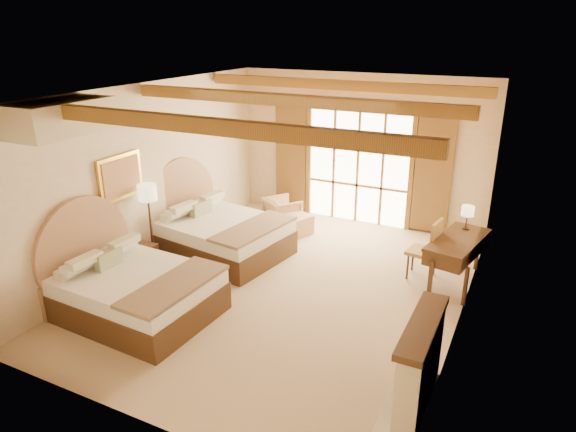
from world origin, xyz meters
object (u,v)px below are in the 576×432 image
Objects in this scene: nightstand at (141,260)px; armchair at (282,212)px; bed_far at (215,230)px; desk at (456,259)px; bed_near at (128,285)px.

armchair is (1.15, 3.18, 0.04)m from nightstand.
bed_far is 4.61× the size of nightstand.
bed_far is 4.38m from desk.
desk is at bearing -161.29° from armchair.
bed_near is 1.45× the size of desk.
bed_far is at bearing 94.07° from bed_near.
desk reaches higher than armchair.
nightstand is (-0.63, -1.37, -0.18)m from bed_far.
armchair reaches higher than nightstand.
desk is (4.27, 3.15, -0.01)m from bed_near.
desk is (4.32, 0.75, -0.02)m from bed_far.
bed_near reaches higher than desk.
nightstand is at bearing -145.90° from desk.
bed_far is 1.89m from armchair.
bed_near reaches higher than armchair.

